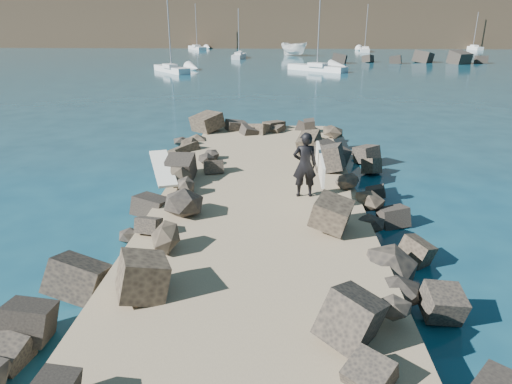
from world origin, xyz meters
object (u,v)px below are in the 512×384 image
surfboard_resting (163,171)px  boat_imported (294,49)px  surfer_with_board (307,165)px  sailboat_f (473,48)px

surfboard_resting → boat_imported: (6.07, 67.43, 0.10)m
surfer_with_board → boat_imported: bearing=88.7°
surfboard_resting → sailboat_f: sailboat_f is taller
boat_imported → surfer_with_board: (-1.53, -68.24, 0.45)m
surfboard_resting → boat_imported: 67.70m
surfboard_resting → surfer_with_board: (4.54, -0.81, 0.55)m
surfboard_resting → boat_imported: boat_imported is taller
surfer_with_board → sailboat_f: sailboat_f is taller
surfboard_resting → sailboat_f: size_ratio=0.32×
surfboard_resting → boat_imported: size_ratio=0.40×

